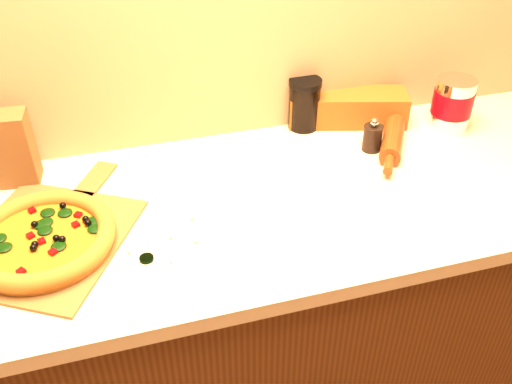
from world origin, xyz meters
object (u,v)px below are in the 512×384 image
pizza_peel (48,237)px  pepper_grinder (372,137)px  pizza (42,239)px  dark_jar (304,104)px  rolling_pin (394,131)px  coffee_canister (452,104)px

pizza_peel → pepper_grinder: size_ratio=5.49×
pizza → dark_jar: dark_jar is taller
rolling_pin → dark_jar: bearing=147.2°
coffee_canister → dark_jar: coffee_canister is taller
pizza_peel → coffee_canister: coffee_canister is taller
pizza → dark_jar: 0.81m
pizza_peel → pizza: (-0.01, -0.03, 0.02)m
pizza_peel → coffee_canister: (1.13, 0.19, 0.08)m
pizza_peel → pepper_grinder: pepper_grinder is taller
pizza_peel → rolling_pin: rolling_pin is taller
rolling_pin → pizza: bearing=-168.1°
coffee_canister → dark_jar: bearing=163.0°
rolling_pin → coffee_canister: coffee_canister is taller
pepper_grinder → rolling_pin: pepper_grinder is taller
dark_jar → pizza_peel: bearing=-156.8°
pizza → dark_jar: size_ratio=2.11×
dark_jar → coffee_canister: bearing=-17.0°
dark_jar → pizza: bearing=-154.9°
pepper_grinder → coffee_canister: coffee_canister is taller
rolling_pin → coffee_canister: bearing=5.4°
pizza_peel → rolling_pin: 0.96m
pepper_grinder → pizza_peel: bearing=-170.8°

